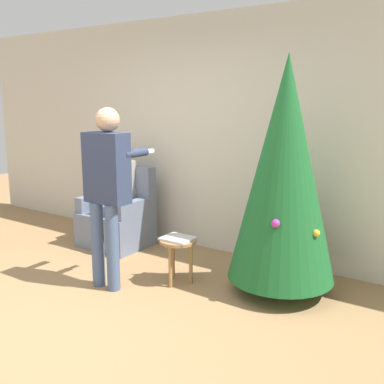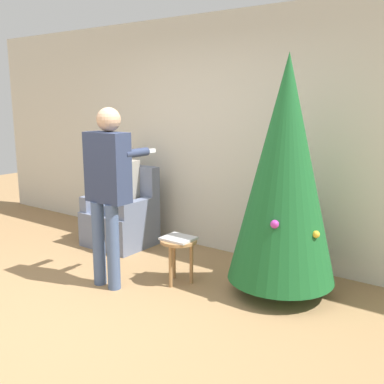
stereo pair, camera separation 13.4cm
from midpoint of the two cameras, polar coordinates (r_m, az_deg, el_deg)
name	(u,v)px [view 1 (the left image)]	position (r m, az deg, el deg)	size (l,w,h in m)	color
ground_plane	(68,321)	(3.93, -16.49, -15.48)	(14.00, 14.00, 0.00)	#99754C
wall_back	(213,136)	(5.21, 1.97, 7.15)	(8.00, 0.06, 2.70)	beige
christmas_tree	(284,170)	(4.04, 10.71, 2.76)	(0.97, 0.97, 2.16)	brown
armchair	(118,218)	(5.58, -10.03, -3.31)	(0.75, 0.65, 0.96)	slate
person_seated	(116,191)	(5.49, -10.36, 0.12)	(0.36, 0.46, 1.24)	#475B84
person_standing	(107,182)	(4.22, -11.65, 1.29)	(0.45, 0.57, 1.69)	#475B84
side_stool	(178,247)	(4.36, -2.68, -7.05)	(0.36, 0.36, 0.44)	#A37547
laptop	(178,238)	(4.33, -2.69, -5.92)	(0.30, 0.25, 0.02)	silver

